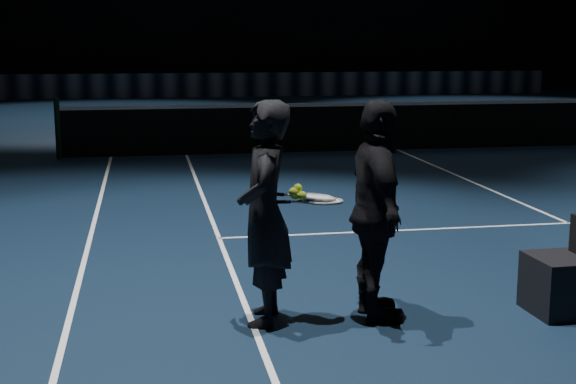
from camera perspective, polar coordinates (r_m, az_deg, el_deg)
name	(u,v)px	position (r m, az deg, el deg)	size (l,w,h in m)	color
floor	(399,151)	(15.77, 7.88, 2.94)	(36.00, 36.00, 0.00)	black
court_lines	(399,150)	(15.77, 7.88, 2.95)	(10.98, 23.78, 0.01)	white
net_post_left	(58,129)	(15.01, -16.05, 4.34)	(0.10, 0.10, 1.10)	black
net_mesh	(399,128)	(15.72, 7.92, 4.56)	(12.80, 0.02, 0.86)	black
net_tape	(400,104)	(15.68, 7.97, 6.25)	(12.80, 0.03, 0.07)	white
sponsor_backdrop	(273,84)	(30.78, -1.11, 7.66)	(22.00, 0.15, 0.90)	black
player_a	(265,213)	(5.99, -1.68, -1.54)	(0.62, 0.41, 1.69)	black
player_b	(377,211)	(6.10, 6.32, -1.38)	(0.99, 0.41, 1.69)	black
racket_lower	(324,201)	(6.02, 2.60, -0.66)	(0.68, 0.22, 0.03)	black
racket_upper	(317,197)	(6.04, 2.08, -0.37)	(0.68, 0.22, 0.03)	black
tennis_balls	(298,193)	(5.99, 0.75, -0.08)	(0.12, 0.10, 0.12)	#AFDD2E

